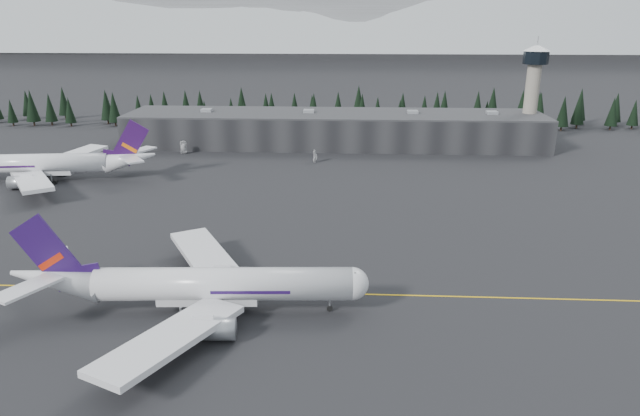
# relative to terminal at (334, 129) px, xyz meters

# --- Properties ---
(ground) EXTENTS (1400.00, 1400.00, 0.00)m
(ground) POSITION_rel_terminal_xyz_m (0.00, -125.00, -6.30)
(ground) COLOR black
(ground) RESTS_ON ground
(taxiline) EXTENTS (400.00, 0.40, 0.02)m
(taxiline) POSITION_rel_terminal_xyz_m (0.00, -127.00, -6.29)
(taxiline) COLOR gold
(taxiline) RESTS_ON ground
(terminal) EXTENTS (160.00, 30.00, 12.60)m
(terminal) POSITION_rel_terminal_xyz_m (0.00, 0.00, 0.00)
(terminal) COLOR black
(terminal) RESTS_ON ground
(control_tower) EXTENTS (10.00, 10.00, 37.70)m
(control_tower) POSITION_rel_terminal_xyz_m (75.00, 3.00, 17.11)
(control_tower) COLOR gray
(control_tower) RESTS_ON ground
(treeline) EXTENTS (360.00, 20.00, 15.00)m
(treeline) POSITION_rel_terminal_xyz_m (0.00, 37.00, 1.20)
(treeline) COLOR black
(treeline) RESTS_ON ground
(mountain_ridge) EXTENTS (4400.00, 900.00, 420.00)m
(mountain_ridge) POSITION_rel_terminal_xyz_m (0.00, 875.00, -6.30)
(mountain_ridge) COLOR white
(mountain_ridge) RESTS_ON ground
(jet_main) EXTENTS (60.46, 55.71, 17.77)m
(jet_main) POSITION_rel_terminal_xyz_m (-19.89, -134.83, -1.29)
(jet_main) COLOR silver
(jet_main) RESTS_ON ground
(jet_parked) EXTENTS (62.89, 57.73, 18.54)m
(jet_parked) POSITION_rel_terminal_xyz_m (-85.10, -55.80, -1.07)
(jet_parked) COLOR silver
(jet_parked) RESTS_ON ground
(gse_vehicle_a) EXTENTS (2.60, 5.03, 1.36)m
(gse_vehicle_a) POSITION_rel_terminal_xyz_m (-54.73, -18.32, -5.62)
(gse_vehicle_a) COLOR silver
(gse_vehicle_a) RESTS_ON ground
(gse_vehicle_b) EXTENTS (4.49, 2.01, 1.50)m
(gse_vehicle_b) POSITION_rel_terminal_xyz_m (-5.75, -28.89, -5.55)
(gse_vehicle_b) COLOR silver
(gse_vehicle_b) RESTS_ON ground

